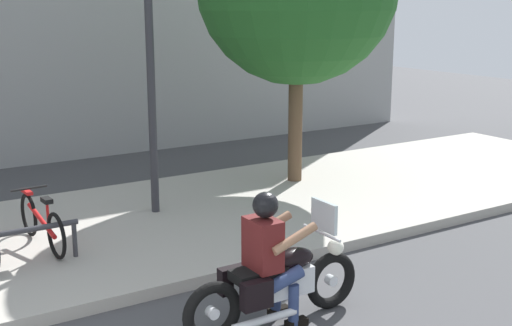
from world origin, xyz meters
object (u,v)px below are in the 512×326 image
at_px(bicycle_5, 42,222).
at_px(street_lamp, 149,35).
at_px(rider, 270,250).
at_px(motorcycle, 276,283).

xyz_separation_m(bicycle_5, street_lamp, (1.87, 0.65, 2.31)).
distance_m(rider, street_lamp, 4.31).
relative_size(rider, bicycle_5, 0.87).
bearing_deg(street_lamp, rider, -96.42).
height_order(motorcycle, street_lamp, street_lamp).
bearing_deg(street_lamp, bicycle_5, -160.94).
distance_m(bicycle_5, street_lamp, 3.04).
relative_size(bicycle_5, street_lamp, 0.35).
bearing_deg(motorcycle, street_lamp, 84.74).
height_order(rider, street_lamp, street_lamp).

